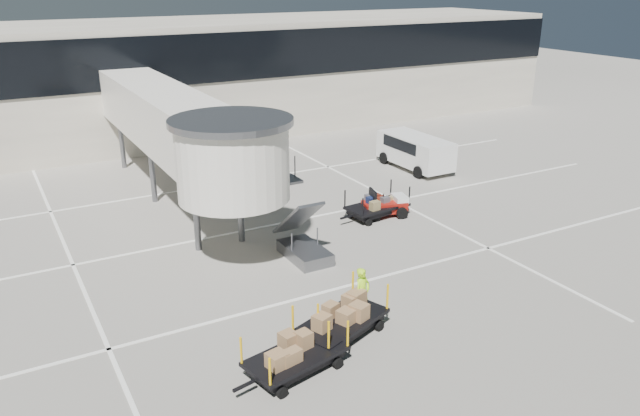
# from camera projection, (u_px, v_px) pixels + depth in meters

# --- Properties ---
(ground) EXTENTS (140.00, 140.00, 0.00)m
(ground) POSITION_uv_depth(u_px,v_px,m) (403.00, 301.00, 22.62)
(ground) COLOR #ACA599
(ground) RESTS_ON ground
(lane_markings) EXTENTS (40.00, 30.00, 0.02)m
(lane_markings) POSITION_uv_depth(u_px,v_px,m) (276.00, 221.00, 29.96)
(lane_markings) COLOR white
(lane_markings) RESTS_ON ground
(terminal) EXTENTS (64.00, 12.11, 15.20)m
(terminal) POSITION_uv_depth(u_px,v_px,m) (158.00, 77.00, 45.53)
(terminal) COLOR beige
(terminal) RESTS_ON ground
(jet_bridge) EXTENTS (5.70, 20.40, 6.03)m
(jet_bridge) POSITION_uv_depth(u_px,v_px,m) (184.00, 130.00, 29.35)
(jet_bridge) COLOR white
(jet_bridge) RESTS_ON ground
(baggage_tug) EXTENTS (2.33, 1.79, 1.41)m
(baggage_tug) POSITION_uv_depth(u_px,v_px,m) (385.00, 206.00, 30.49)
(baggage_tug) COLOR maroon
(baggage_tug) RESTS_ON ground
(suitcase_cart) EXTENTS (3.81, 1.82, 1.47)m
(suitcase_cart) POSITION_uv_depth(u_px,v_px,m) (378.00, 206.00, 30.34)
(suitcase_cart) COLOR black
(suitcase_cart) RESTS_ON ground
(box_cart_near) EXTENTS (4.00, 2.64, 1.55)m
(box_cart_near) POSITION_uv_depth(u_px,v_px,m) (341.00, 322.00, 20.18)
(box_cart_near) COLOR black
(box_cart_near) RESTS_ON ground
(box_cart_far) EXTENTS (3.83, 2.12, 1.47)m
(box_cart_far) POSITION_uv_depth(u_px,v_px,m) (298.00, 355.00, 18.49)
(box_cart_far) COLOR black
(box_cart_far) RESTS_ON ground
(ground_worker) EXTENTS (0.78, 0.64, 1.85)m
(ground_worker) POSITION_uv_depth(u_px,v_px,m) (362.00, 293.00, 21.26)
(ground_worker) COLOR #ACF019
(ground_worker) RESTS_ON ground
(minivan) EXTENTS (2.35, 5.24, 1.98)m
(minivan) POSITION_uv_depth(u_px,v_px,m) (414.00, 149.00, 37.93)
(minivan) COLOR white
(minivan) RESTS_ON ground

